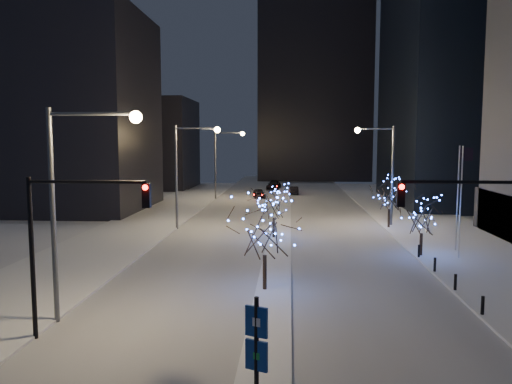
# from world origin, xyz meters

# --- Properties ---
(ground) EXTENTS (160.00, 160.00, 0.00)m
(ground) POSITION_xyz_m (0.00, 0.00, 0.00)
(ground) COLOR silver
(ground) RESTS_ON ground
(road) EXTENTS (20.00, 130.00, 0.02)m
(road) POSITION_xyz_m (0.00, 35.00, 0.01)
(road) COLOR #B5BAC5
(road) RESTS_ON ground
(median) EXTENTS (2.00, 80.00, 0.15)m
(median) POSITION_xyz_m (0.00, 30.00, 0.07)
(median) COLOR silver
(median) RESTS_ON ground
(east_sidewalk) EXTENTS (10.00, 90.00, 0.15)m
(east_sidewalk) POSITION_xyz_m (15.00, 20.00, 0.07)
(east_sidewalk) COLOR silver
(east_sidewalk) RESTS_ON ground
(west_sidewalk) EXTENTS (8.00, 90.00, 0.15)m
(west_sidewalk) POSITION_xyz_m (-14.00, 20.00, 0.07)
(west_sidewalk) COLOR silver
(west_sidewalk) RESTS_ON ground
(filler_west_near) EXTENTS (22.00, 18.00, 24.00)m
(filler_west_near) POSITION_xyz_m (-28.00, 40.00, 12.00)
(filler_west_near) COLOR black
(filler_west_near) RESTS_ON ground
(filler_west_far) EXTENTS (18.00, 16.00, 16.00)m
(filler_west_far) POSITION_xyz_m (-26.00, 70.00, 8.00)
(filler_west_far) COLOR black
(filler_west_far) RESTS_ON ground
(horizon_block) EXTENTS (24.00, 14.00, 42.00)m
(horizon_block) POSITION_xyz_m (6.00, 92.00, 21.00)
(horizon_block) COLOR black
(horizon_block) RESTS_ON ground
(street_lamp_w_near) EXTENTS (4.40, 0.56, 10.00)m
(street_lamp_w_near) POSITION_xyz_m (-8.94, 2.00, 6.50)
(street_lamp_w_near) COLOR #595E66
(street_lamp_w_near) RESTS_ON ground
(street_lamp_w_mid) EXTENTS (4.40, 0.56, 10.00)m
(street_lamp_w_mid) POSITION_xyz_m (-8.94, 27.00, 6.50)
(street_lamp_w_mid) COLOR #595E66
(street_lamp_w_mid) RESTS_ON ground
(street_lamp_w_far) EXTENTS (4.40, 0.56, 10.00)m
(street_lamp_w_far) POSITION_xyz_m (-8.94, 52.00, 6.50)
(street_lamp_w_far) COLOR #595E66
(street_lamp_w_far) RESTS_ON ground
(street_lamp_east) EXTENTS (3.90, 0.56, 10.00)m
(street_lamp_east) POSITION_xyz_m (10.08, 30.00, 6.45)
(street_lamp_east) COLOR #595E66
(street_lamp_east) RESTS_ON ground
(traffic_signal_west) EXTENTS (5.26, 0.43, 7.00)m
(traffic_signal_west) POSITION_xyz_m (-8.44, -0.00, 4.76)
(traffic_signal_west) COLOR black
(traffic_signal_west) RESTS_ON ground
(traffic_signal_east) EXTENTS (5.26, 0.43, 7.00)m
(traffic_signal_east) POSITION_xyz_m (8.94, 1.00, 4.76)
(traffic_signal_east) COLOR black
(traffic_signal_east) RESTS_ON ground
(flagpoles) EXTENTS (1.35, 2.60, 8.00)m
(flagpoles) POSITION_xyz_m (13.37, 17.25, 4.80)
(flagpoles) COLOR silver
(flagpoles) RESTS_ON east_sidewalk
(bollards) EXTENTS (0.16, 12.16, 0.90)m
(bollards) POSITION_xyz_m (10.20, 10.00, 0.60)
(bollards) COLOR black
(bollards) RESTS_ON east_sidewalk
(car_near) EXTENTS (2.23, 4.22, 1.37)m
(car_near) POSITION_xyz_m (-3.76, 54.10, 0.68)
(car_near) COLOR black
(car_near) RESTS_ON ground
(car_mid) EXTENTS (1.53, 3.90, 1.27)m
(car_mid) POSITION_xyz_m (1.50, 59.73, 0.63)
(car_mid) COLOR black
(car_mid) RESTS_ON ground
(car_far) EXTENTS (2.74, 5.25, 1.45)m
(car_far) POSITION_xyz_m (-1.97, 67.97, 0.73)
(car_far) COLOR black
(car_far) RESTS_ON ground
(holiday_tree_median_near) EXTENTS (4.69, 4.69, 5.35)m
(holiday_tree_median_near) POSITION_xyz_m (-0.50, 7.43, 3.64)
(holiday_tree_median_near) COLOR black
(holiday_tree_median_near) RESTS_ON median
(holiday_tree_median_far) EXTENTS (3.49, 3.49, 4.51)m
(holiday_tree_median_far) POSITION_xyz_m (-0.50, 22.83, 3.13)
(holiday_tree_median_far) COLOR black
(holiday_tree_median_far) RESTS_ON median
(holiday_tree_plaza_near) EXTENTS (3.88, 3.88, 4.36)m
(holiday_tree_plaza_near) POSITION_xyz_m (10.50, 16.63, 3.01)
(holiday_tree_plaza_near) COLOR black
(holiday_tree_plaza_near) RESTS_ON east_sidewalk
(holiday_tree_plaza_far) EXTENTS (4.41, 4.41, 4.96)m
(holiday_tree_plaza_far) POSITION_xyz_m (10.50, 28.64, 3.37)
(holiday_tree_plaza_far) COLOR black
(holiday_tree_plaza_far) RESTS_ON east_sidewalk
(wayfinding_sign) EXTENTS (0.69, 0.36, 3.98)m
(wayfinding_sign) POSITION_xyz_m (-0.06, -6.00, 2.44)
(wayfinding_sign) COLOR black
(wayfinding_sign) RESTS_ON ground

